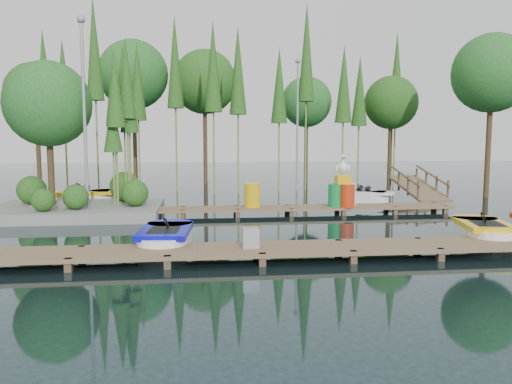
{
  "coord_description": "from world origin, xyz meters",
  "views": [
    {
      "loc": [
        -1.42,
        -16.24,
        2.93
      ],
      "look_at": [
        0.5,
        0.5,
        1.1
      ],
      "focal_mm": 35.0,
      "sensor_mm": 36.0,
      "label": 1
    }
  ],
  "objects": [
    {
      "name": "near_dock",
      "position": [
        0.0,
        -4.5,
        0.23
      ],
      "size": [
        18.0,
        1.5,
        0.5
      ],
      "color": "brown",
      "rests_on": "ground"
    },
    {
      "name": "seagull_post",
      "position": [
        3.75,
        2.5,
        0.81
      ],
      "size": [
        0.47,
        0.25,
        0.75
      ],
      "color": "gray",
      "rests_on": "far_dock"
    },
    {
      "name": "boat_yellow_near",
      "position": [
        6.52,
        -3.25,
        0.27
      ],
      "size": [
        1.84,
        2.98,
        0.93
      ],
      "rotation": [
        0.0,
        0.0,
        -0.14
      ],
      "color": "white",
      "rests_on": "ground"
    },
    {
      "name": "utility_cabinet",
      "position": [
        -0.2,
        -4.5,
        0.54
      ],
      "size": [
        0.4,
        0.34,
        0.49
      ],
      "primitive_type": "cube",
      "color": "gray",
      "rests_on": "near_dock"
    },
    {
      "name": "ground_plane",
      "position": [
        0.0,
        0.0,
        0.0
      ],
      "size": [
        90.0,
        90.0,
        0.0
      ],
      "primitive_type": "plane",
      "color": "#1D3236"
    },
    {
      "name": "tree_screen",
      "position": [
        -2.04,
        10.6,
        6.12
      ],
      "size": [
        34.42,
        18.53,
        10.31
      ],
      "color": "#412F1B",
      "rests_on": "ground"
    },
    {
      "name": "drum_cluster",
      "position": [
        4.11,
        2.35,
        0.89
      ],
      "size": [
        1.16,
        1.06,
        2.0
      ],
      "color": "#0D7D34",
      "rests_on": "far_dock"
    },
    {
      "name": "lamp_island",
      "position": [
        -5.5,
        2.5,
        4.26
      ],
      "size": [
        0.3,
        0.3,
        7.25
      ],
      "color": "gray",
      "rests_on": "ground"
    },
    {
      "name": "island",
      "position": [
        -6.3,
        3.29,
        3.18
      ],
      "size": [
        6.2,
        4.2,
        6.75
      ],
      "color": "slate",
      "rests_on": "ground"
    },
    {
      "name": "boat_white_far",
      "position": [
        6.19,
        5.77,
        0.26
      ],
      "size": [
        2.65,
        2.14,
        1.15
      ],
      "rotation": [
        0.0,
        0.0,
        0.19
      ],
      "color": "white",
      "rests_on": "ground"
    },
    {
      "name": "boat_blue",
      "position": [
        -2.31,
        -3.18,
        0.27
      ],
      "size": [
        1.47,
        2.86,
        0.93
      ],
      "rotation": [
        0.0,
        0.0,
        -0.08
      ],
      "color": "white",
      "rests_on": "ground"
    },
    {
      "name": "far_dock",
      "position": [
        1.0,
        2.5,
        0.23
      ],
      "size": [
        15.0,
        1.2,
        0.5
      ],
      "color": "brown",
      "rests_on": "ground"
    },
    {
      "name": "lamp_rear",
      "position": [
        4.0,
        11.0,
        4.26
      ],
      "size": [
        0.3,
        0.3,
        7.25
      ],
      "color": "gray",
      "rests_on": "ground"
    },
    {
      "name": "yellow_barrel",
      "position": [
        0.59,
        2.5,
        0.76
      ],
      "size": [
        0.61,
        0.61,
        0.92
      ],
      "primitive_type": "cylinder",
      "color": "gold",
      "rests_on": "far_dock"
    },
    {
      "name": "boat_yellow_far",
      "position": [
        -6.47,
        6.3,
        0.31
      ],
      "size": [
        3.04,
        1.54,
        1.48
      ],
      "rotation": [
        0.0,
        0.0,
        -0.27
      ],
      "color": "white",
      "rests_on": "ground"
    },
    {
      "name": "ramp",
      "position": [
        9.0,
        6.5,
        0.59
      ],
      "size": [
        1.5,
        3.94,
        1.49
      ],
      "color": "brown",
      "rests_on": "ground"
    }
  ]
}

